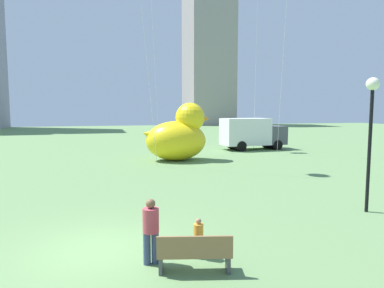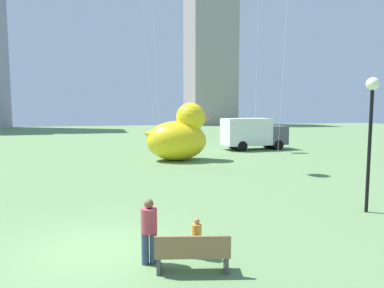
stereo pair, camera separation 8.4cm
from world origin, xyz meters
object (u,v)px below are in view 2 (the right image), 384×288
lamppost (371,112)px  giant_inflatable_duck (179,136)px  park_bench (193,253)px  person_adult (149,228)px  person_child (197,236)px  box_truck (253,134)px

lamppost → giant_inflatable_duck: bearing=104.7°
park_bench → giant_inflatable_duck: giant_inflatable_duck is taller
person_adult → giant_inflatable_duck: (4.38, 16.14, 0.89)m
park_bench → person_child: size_ratio=1.73×
person_child → lamppost: lamppost is taller
person_adult → giant_inflatable_duck: 16.75m
park_bench → lamppost: (7.19, 2.85, 3.10)m
park_bench → box_truck: bearing=62.1°
person_child → park_bench: bearing=-112.2°
giant_inflatable_duck → lamppost: size_ratio=1.05×
park_bench → person_adult: 1.20m
park_bench → person_child: bearing=67.8°
park_bench → person_adult: person_adult is taller
lamppost → box_truck: 19.41m
person_child → person_adult: bearing=-179.1°
park_bench → box_truck: box_truck is taller
lamppost → box_truck: bearing=77.1°
park_bench → person_child: (0.31, 0.75, 0.08)m
person_child → giant_inflatable_duck: size_ratio=0.20×
person_adult → lamppost: size_ratio=0.33×
park_bench → lamppost: 8.33m
person_adult → person_child: person_adult is taller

